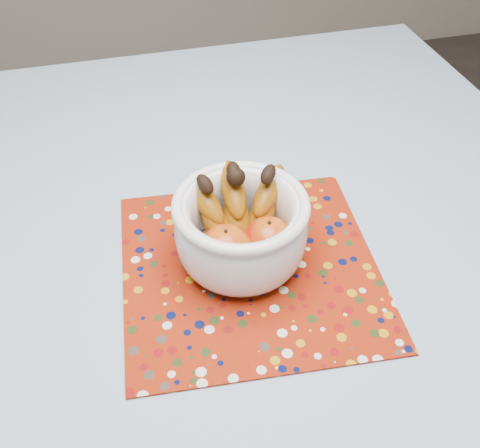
# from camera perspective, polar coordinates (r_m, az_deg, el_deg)

# --- Properties ---
(table) EXTENTS (1.20, 1.20, 0.75)m
(table) POSITION_cam_1_polar(r_m,az_deg,el_deg) (0.95, -2.41, -5.26)
(table) COLOR brown
(table) RESTS_ON ground
(tablecloth) EXTENTS (1.32, 1.32, 0.01)m
(tablecloth) POSITION_cam_1_polar(r_m,az_deg,el_deg) (0.89, -2.56, -1.77)
(tablecloth) COLOR #6285A4
(tablecloth) RESTS_ON table
(placemat) EXTENTS (0.41, 0.41, 0.00)m
(placemat) POSITION_cam_1_polar(r_m,az_deg,el_deg) (0.84, 1.01, -4.42)
(placemat) COLOR maroon
(placemat) RESTS_ON tablecloth
(fruit_bowl) EXTENTS (0.22, 0.20, 0.15)m
(fruit_bowl) POSITION_cam_1_polar(r_m,az_deg,el_deg) (0.81, 0.08, 0.19)
(fruit_bowl) COLOR white
(fruit_bowl) RESTS_ON placemat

